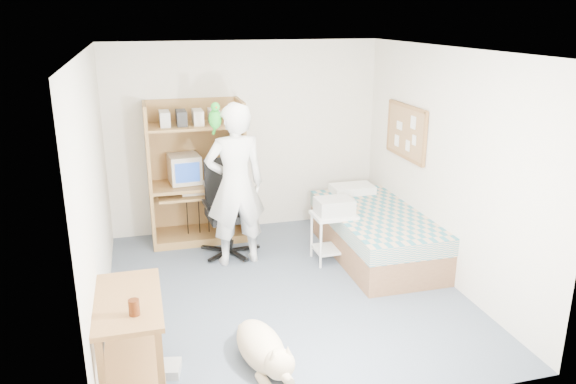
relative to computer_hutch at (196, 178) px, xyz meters
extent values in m
plane|color=#4A5465|center=(0.70, -1.74, -0.82)|extent=(4.00, 4.00, 0.00)
cube|color=silver|center=(0.70, 0.26, 0.43)|extent=(3.60, 0.02, 2.50)
cube|color=silver|center=(2.50, -1.74, 0.43)|extent=(0.02, 4.00, 2.50)
cube|color=silver|center=(-1.10, -1.74, 0.43)|extent=(0.02, 4.00, 2.50)
cube|color=white|center=(0.70, -1.74, 1.68)|extent=(3.60, 4.00, 0.02)
cube|color=brown|center=(-0.58, -0.04, 0.08)|extent=(0.04, 0.60, 1.80)
cube|color=brown|center=(0.58, -0.04, 0.08)|extent=(0.04, 0.60, 1.80)
cube|color=brown|center=(0.00, 0.25, 0.08)|extent=(1.20, 0.02, 1.80)
cube|color=brown|center=(0.00, -0.04, -0.08)|extent=(1.12, 0.60, 0.04)
cube|color=brown|center=(0.00, -0.12, -0.18)|extent=(1.00, 0.50, 0.03)
cube|color=brown|center=(0.00, -0.04, 0.68)|extent=(1.12, 0.55, 0.03)
cube|color=brown|center=(0.00, -0.04, -0.77)|extent=(1.12, 0.60, 0.10)
cube|color=brown|center=(2.00, -1.14, -0.64)|extent=(1.00, 2.00, 0.36)
cube|color=teal|center=(2.00, -1.14, -0.36)|extent=(1.02, 2.02, 0.20)
cube|color=white|center=(2.00, -0.34, -0.22)|extent=(0.55, 0.35, 0.12)
cube|color=brown|center=(-0.85, -2.94, -0.09)|extent=(0.50, 1.00, 0.04)
cube|color=brown|center=(-1.05, -3.39, -0.47)|extent=(0.05, 0.05, 0.70)
cube|color=brown|center=(-0.65, -3.39, -0.47)|extent=(0.05, 0.05, 0.70)
cube|color=brown|center=(-1.05, -2.49, -0.47)|extent=(0.05, 0.05, 0.70)
cube|color=brown|center=(-0.65, -2.49, -0.47)|extent=(0.05, 0.05, 0.70)
cube|color=brown|center=(-0.85, -2.94, -0.62)|extent=(0.46, 0.92, 0.03)
cube|color=olive|center=(2.48, -0.84, 0.63)|extent=(0.03, 0.90, 0.60)
cube|color=brown|center=(2.47, -0.84, 0.94)|extent=(0.04, 0.94, 0.04)
cube|color=brown|center=(2.47, -0.84, 0.32)|extent=(0.04, 0.94, 0.04)
cylinder|color=black|center=(0.30, -0.62, -0.78)|extent=(0.65, 0.65, 0.06)
cylinder|color=black|center=(0.30, -0.62, -0.57)|extent=(0.06, 0.06, 0.43)
cube|color=black|center=(0.30, -0.62, -0.32)|extent=(0.53, 0.53, 0.09)
cube|color=black|center=(0.28, -0.38, 0.04)|extent=(0.46, 0.10, 0.59)
cube|color=black|center=(0.03, -0.64, -0.15)|extent=(0.07, 0.32, 0.04)
cube|color=black|center=(0.57, -0.60, -0.15)|extent=(0.07, 0.32, 0.04)
imported|color=white|center=(0.35, -0.87, 0.13)|extent=(0.73, 0.51, 1.90)
ellipsoid|color=#1A7F12|center=(0.15, -0.85, 0.90)|extent=(0.14, 0.14, 0.22)
sphere|color=#1A7F12|center=(0.16, -0.90, 1.04)|extent=(0.10, 0.10, 0.10)
cone|color=#E54614|center=(0.16, -0.94, 1.04)|extent=(0.04, 0.05, 0.04)
cylinder|color=#1A7F12|center=(0.15, -0.80, 0.77)|extent=(0.04, 0.15, 0.14)
ellipsoid|color=#C8B186|center=(0.18, -2.94, -0.66)|extent=(0.45, 0.77, 0.33)
sphere|color=#C8B186|center=(0.24, -3.34, -0.58)|extent=(0.24, 0.24, 0.24)
cone|color=#C8B186|center=(0.18, -3.37, -0.47)|extent=(0.07, 0.07, 0.09)
cone|color=#C8B186|center=(0.30, -3.35, -0.47)|extent=(0.07, 0.07, 0.09)
ellipsoid|color=#C8B186|center=(0.26, -3.44, -0.62)|extent=(0.10, 0.14, 0.08)
cylinder|color=#C8B186|center=(0.12, -2.56, -0.72)|extent=(0.10, 0.24, 0.12)
cube|color=silver|center=(1.46, -1.13, -0.25)|extent=(0.50, 0.40, 0.04)
cube|color=silver|center=(1.46, -1.13, -0.67)|extent=(0.46, 0.36, 0.03)
cylinder|color=silver|center=(1.25, -1.30, -0.53)|extent=(0.03, 0.03, 0.57)
cylinder|color=silver|center=(1.68, -1.30, -0.53)|extent=(0.03, 0.03, 0.57)
cylinder|color=silver|center=(1.25, -0.96, -0.53)|extent=(0.03, 0.03, 0.57)
cylinder|color=silver|center=(1.68, -0.96, -0.53)|extent=(0.03, 0.03, 0.57)
cube|color=#B0B1AC|center=(1.46, -1.13, -0.14)|extent=(0.42, 0.33, 0.18)
cube|color=beige|center=(-0.14, 0.01, 0.13)|extent=(0.41, 0.43, 0.36)
cube|color=navy|center=(-0.13, -0.18, 0.13)|extent=(0.30, 0.04, 0.25)
cube|color=beige|center=(0.02, -0.16, -0.15)|extent=(0.46, 0.18, 0.03)
cylinder|color=gold|center=(0.32, -0.09, 0.00)|extent=(0.08, 0.08, 0.12)
cylinder|color=#441D0A|center=(-0.80, -3.19, -0.01)|extent=(0.08, 0.08, 0.12)
cube|color=#A8A8A4|center=(-0.58, -2.88, -0.78)|extent=(0.22, 0.25, 0.08)
camera|label=1|loc=(-0.67, -6.94, 2.00)|focal=35.00mm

